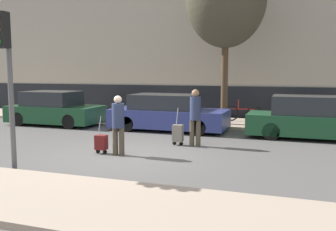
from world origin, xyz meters
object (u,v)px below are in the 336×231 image
(parked_car_0, at_px, (54,109))
(trolley_right, at_px, (178,133))
(trolley_left, at_px, (101,142))
(parked_car_2, at_px, (314,119))
(pedestrian_left, at_px, (118,122))
(pedestrian_right, at_px, (195,114))
(parked_bicycle, at_px, (242,113))
(parked_car_1, at_px, (168,114))
(traffic_light, at_px, (6,59))

(parked_car_0, distance_m, trolley_right, 6.97)
(trolley_left, bearing_deg, parked_car_2, 37.98)
(parked_car_0, bearing_deg, parked_car_2, 0.42)
(pedestrian_left, relative_size, pedestrian_right, 0.94)
(parked_car_2, relative_size, pedestrian_right, 2.60)
(pedestrian_left, xyz_separation_m, trolley_left, (-0.55, 0.01, -0.62))
(pedestrian_right, distance_m, trolley_right, 0.84)
(pedestrian_left, xyz_separation_m, parked_bicycle, (2.39, 7.33, -0.45))
(parked_car_1, relative_size, parked_car_2, 0.99)
(parked_bicycle, bearing_deg, parked_car_2, -44.49)
(pedestrian_right, bearing_deg, parked_car_2, 29.51)
(pedestrian_right, relative_size, trolley_right, 1.49)
(traffic_light, relative_size, parked_bicycle, 2.06)
(parked_car_1, distance_m, traffic_light, 7.42)
(pedestrian_right, xyz_separation_m, parked_bicycle, (0.71, 5.38, -0.52))
(trolley_left, height_order, trolley_right, trolley_right)
(trolley_right, height_order, traffic_light, traffic_light)
(trolley_right, distance_m, traffic_light, 5.53)
(trolley_left, relative_size, trolley_right, 0.90)
(parked_car_0, xyz_separation_m, pedestrian_right, (7.02, -2.50, 0.34))
(trolley_right, xyz_separation_m, traffic_light, (-2.74, -4.26, 2.22))
(parked_car_2, bearing_deg, parked_bicycle, 135.51)
(parked_car_0, distance_m, pedestrian_left, 6.96)
(parked_car_2, bearing_deg, trolley_left, -142.02)
(traffic_light, bearing_deg, parked_car_1, 78.45)
(pedestrian_left, relative_size, parked_bicycle, 0.94)
(pedestrian_right, relative_size, traffic_light, 0.49)
(parked_car_2, height_order, parked_bicycle, parked_car_2)
(pedestrian_right, bearing_deg, parked_car_1, 118.04)
(traffic_light, height_order, parked_bicycle, traffic_light)
(parked_car_2, xyz_separation_m, trolley_left, (-5.79, -4.52, -0.36))
(parked_car_2, height_order, pedestrian_left, pedestrian_left)
(parked_bicycle, bearing_deg, pedestrian_left, -108.09)
(pedestrian_right, xyz_separation_m, traffic_light, (-3.28, -4.33, 1.59))
(parked_car_1, relative_size, trolley_right, 3.85)
(parked_car_2, xyz_separation_m, pedestrian_right, (-3.56, -2.58, 0.33))
(trolley_right, bearing_deg, pedestrian_left, -121.02)
(parked_car_1, distance_m, trolley_right, 3.06)
(parked_car_0, relative_size, parked_car_1, 0.88)
(parked_car_1, xyz_separation_m, pedestrian_left, (0.17, -4.64, 0.28))
(pedestrian_left, height_order, trolley_right, pedestrian_left)
(parked_car_2, xyz_separation_m, pedestrian_left, (-5.24, -4.53, 0.26))
(trolley_left, bearing_deg, pedestrian_right, 41.01)
(parked_car_2, height_order, pedestrian_right, pedestrian_right)
(pedestrian_left, relative_size, traffic_light, 0.46)
(pedestrian_left, bearing_deg, parked_car_1, 93.05)
(parked_car_2, xyz_separation_m, parked_bicycle, (-2.85, 2.80, -0.20))
(pedestrian_right, bearing_deg, traffic_light, -133.63)
(parked_car_1, xyz_separation_m, trolley_left, (-0.38, -4.63, -0.34))
(trolley_left, relative_size, parked_bicycle, 0.61)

